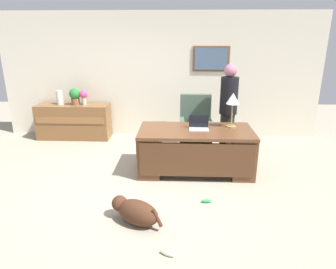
% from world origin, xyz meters
% --- Properties ---
extents(ground_plane, '(12.00, 12.00, 0.00)m').
position_xyz_m(ground_plane, '(0.00, 0.00, 0.00)').
color(ground_plane, '#9E937F').
extents(back_wall, '(7.00, 0.16, 2.70)m').
position_xyz_m(back_wall, '(0.01, 2.60, 1.35)').
color(back_wall, beige).
rests_on(back_wall, ground_plane).
extents(desk, '(1.87, 0.93, 0.73)m').
position_xyz_m(desk, '(0.72, 0.60, 0.40)').
color(desk, brown).
rests_on(desk, ground_plane).
extents(credenza, '(1.58, 0.50, 0.76)m').
position_xyz_m(credenza, '(-1.90, 2.25, 0.38)').
color(credenza, brown).
rests_on(credenza, ground_plane).
extents(armchair, '(0.60, 0.59, 1.12)m').
position_xyz_m(armchair, '(0.76, 1.53, 0.50)').
color(armchair, '#475B4C').
rests_on(armchair, ground_plane).
extents(person_standing, '(0.32, 0.32, 1.72)m').
position_xyz_m(person_standing, '(1.34, 1.35, 0.89)').
color(person_standing, '#262323').
rests_on(person_standing, ground_plane).
extents(dog_lying, '(0.67, 0.53, 0.30)m').
position_xyz_m(dog_lying, '(-0.07, -0.91, 0.16)').
color(dog_lying, '#472819').
rests_on(dog_lying, ground_plane).
extents(laptop, '(0.32, 0.22, 0.22)m').
position_xyz_m(laptop, '(0.77, 0.66, 0.79)').
color(laptop, '#B2B5BA').
rests_on(laptop, desk).
extents(desk_lamp, '(0.22, 0.22, 0.58)m').
position_xyz_m(desk_lamp, '(1.32, 0.80, 1.18)').
color(desk_lamp, '#9E8447').
rests_on(desk_lamp, desk).
extents(vase_with_flowers, '(0.17, 0.17, 0.32)m').
position_xyz_m(vase_with_flowers, '(-1.63, 2.25, 0.96)').
color(vase_with_flowers, '#ACBFAF').
rests_on(vase_with_flowers, credenza).
extents(vase_empty, '(0.14, 0.14, 0.31)m').
position_xyz_m(vase_empty, '(-2.16, 2.25, 0.92)').
color(vase_empty, silver).
rests_on(vase_empty, credenza).
extents(potted_plant, '(0.24, 0.24, 0.36)m').
position_xyz_m(potted_plant, '(-1.82, 2.25, 0.96)').
color(potted_plant, brown).
rests_on(potted_plant, credenza).
extents(dog_toy_bone, '(0.15, 0.06, 0.05)m').
position_xyz_m(dog_toy_bone, '(0.84, -0.41, 0.03)').
color(dog_toy_bone, green).
rests_on(dog_toy_bone, ground_plane).
extents(dog_toy_plush, '(0.18, 0.12, 0.05)m').
position_xyz_m(dog_toy_plush, '(0.34, -1.48, 0.03)').
color(dog_toy_plush, beige).
rests_on(dog_toy_plush, ground_plane).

